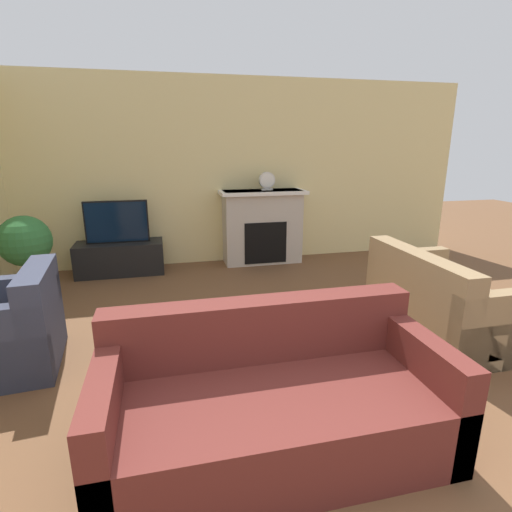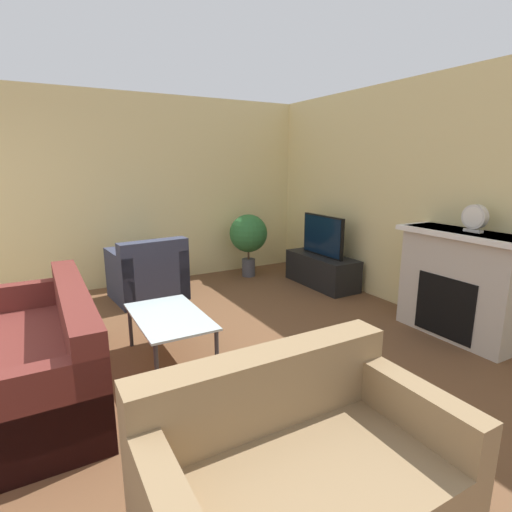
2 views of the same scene
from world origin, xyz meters
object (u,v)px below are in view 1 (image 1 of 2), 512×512
Objects in this scene: couch_loveseat at (441,305)px; coffee_table at (234,315)px; tv at (117,222)px; armchair_by_window at (8,333)px; potted_plant at (25,244)px; couch_sectional at (273,403)px; mantel_clock at (267,181)px.

couch_loveseat is 2.00m from coffee_table.
couch_loveseat is (3.14, -2.63, -0.45)m from tv.
coffee_table is at bearing 76.20° from armchair_by_window.
potted_plant is (-0.30, 1.66, 0.35)m from armchair_by_window.
coffee_table is (-0.04, 1.07, 0.10)m from couch_sectional.
couch_loveseat and armchair_by_window have the same top height.
tv reaches higher than coffee_table.
potted_plant is 3.25m from mantel_clock.
coffee_table is 3.03m from mantel_clock.
mantel_clock reaches higher than couch_loveseat.
couch_sectional is 2.02× the size of potted_plant.
armchair_by_window is (-1.84, 1.34, 0.01)m from couch_sectional.
coffee_table is (1.14, -2.63, -0.35)m from tv.
mantel_clock is at bearing 20.08° from couch_loveseat.
armchair_by_window is at bearing 85.84° from couch_loveseat.
couch_sectional is 2.27m from armchair_by_window.
potted_plant is (-2.09, 1.93, 0.27)m from coffee_table.
tv is at bearing 113.55° from coffee_table.
tv is 0.42× the size of couch_sectional.
mantel_clock reaches higher than potted_plant.
mantel_clock is at bearing 126.20° from armchair_by_window.
mantel_clock is at bearing 14.67° from potted_plant.
coffee_table is at bearing -66.45° from tv.
couch_sectional is 7.39× the size of mantel_clock.
mantel_clock reaches higher than coffee_table.
tv reaches higher than couch_loveseat.
tv is 4.12m from couch_loveseat.
tv reaches higher than potted_plant.
couch_loveseat is 5.39× the size of mantel_clock.
couch_loveseat is (1.96, 1.06, 0.00)m from couch_sectional.
tv is 2.89m from coffee_table.
couch_sectional is at bearing -72.19° from tv.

